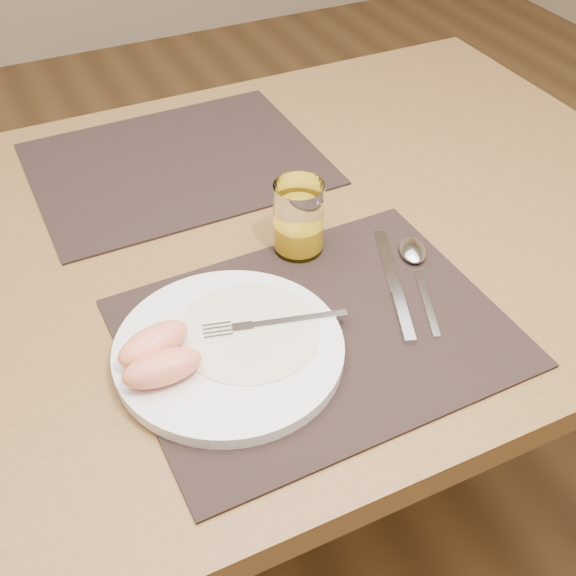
# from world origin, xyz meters

# --- Properties ---
(ground) EXTENTS (5.00, 5.00, 0.00)m
(ground) POSITION_xyz_m (0.00, 0.00, 0.00)
(ground) COLOR brown
(ground) RESTS_ON ground
(table) EXTENTS (1.40, 0.90, 0.75)m
(table) POSITION_xyz_m (0.00, 0.00, 0.67)
(table) COLOR brown
(table) RESTS_ON ground
(placemat_near) EXTENTS (0.46, 0.36, 0.00)m
(placemat_near) POSITION_xyz_m (0.02, -0.22, 0.75)
(placemat_near) COLOR black
(placemat_near) RESTS_ON table
(placemat_far) EXTENTS (0.45, 0.35, 0.00)m
(placemat_far) POSITION_xyz_m (-0.01, 0.22, 0.75)
(placemat_far) COLOR black
(placemat_far) RESTS_ON table
(plate) EXTENTS (0.27, 0.27, 0.02)m
(plate) POSITION_xyz_m (-0.09, -0.21, 0.76)
(plate) COLOR white
(plate) RESTS_ON placemat_near
(plate_dressing) EXTENTS (0.17, 0.17, 0.00)m
(plate_dressing) POSITION_xyz_m (-0.06, -0.20, 0.77)
(plate_dressing) COLOR white
(plate_dressing) RESTS_ON plate
(fork) EXTENTS (0.17, 0.06, 0.00)m
(fork) POSITION_xyz_m (-0.04, -0.20, 0.77)
(fork) COLOR silver
(fork) RESTS_ON plate
(knife) EXTENTS (0.09, 0.21, 0.01)m
(knife) POSITION_xyz_m (0.14, -0.20, 0.76)
(knife) COLOR silver
(knife) RESTS_ON placemat_near
(spoon) EXTENTS (0.09, 0.19, 0.01)m
(spoon) POSITION_xyz_m (0.20, -0.16, 0.76)
(spoon) COLOR silver
(spoon) RESTS_ON placemat_near
(juice_glass) EXTENTS (0.07, 0.07, 0.10)m
(juice_glass) POSITION_xyz_m (0.07, -0.06, 0.80)
(juice_glass) COLOR white
(juice_glass) RESTS_ON placemat_near
(grapefruit_wedges) EXTENTS (0.10, 0.10, 0.04)m
(grapefruit_wedges) POSITION_xyz_m (-0.18, -0.21, 0.79)
(grapefruit_wedges) COLOR #F58A64
(grapefruit_wedges) RESTS_ON plate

